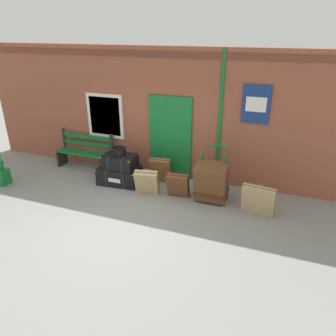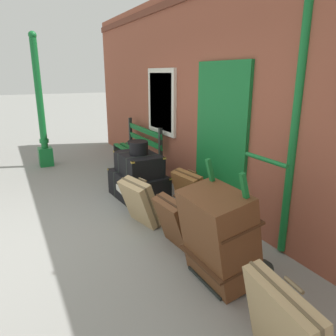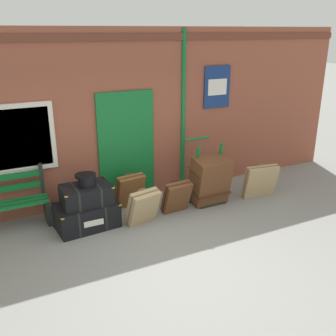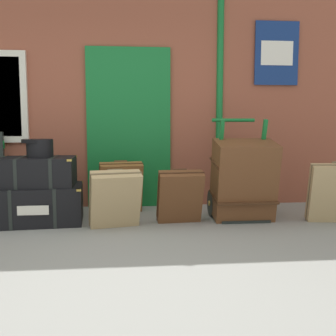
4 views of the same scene
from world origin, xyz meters
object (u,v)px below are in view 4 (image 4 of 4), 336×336
at_px(steamer_trunk_middle, 38,172).
at_px(suitcase_charcoal, 121,187).
at_px(porters_trolley, 239,195).
at_px(large_brown_trunk, 244,180).
at_px(suitcase_oxblood, 180,197).
at_px(round_hatbox, 39,147).
at_px(suitcase_slate, 115,199).
at_px(steamer_trunk_base, 37,204).

distance_m(steamer_trunk_middle, suitcase_charcoal, 1.03).
xyz_separation_m(porters_trolley, large_brown_trunk, (-0.00, -0.18, 0.20)).
bearing_deg(suitcase_charcoal, porters_trolley, -14.12).
bearing_deg(suitcase_oxblood, steamer_trunk_middle, 172.68).
xyz_separation_m(steamer_trunk_middle, suitcase_oxblood, (1.58, -0.20, -0.28)).
distance_m(round_hatbox, suitcase_slate, 1.05).
xyz_separation_m(steamer_trunk_base, suitcase_slate, (0.89, -0.33, 0.11)).
xyz_separation_m(suitcase_oxblood, suitcase_slate, (-0.71, -0.13, 0.01)).
relative_size(steamer_trunk_base, porters_trolley, 0.90).
xyz_separation_m(round_hatbox, porters_trolley, (2.30, 0.05, -0.59)).
bearing_deg(large_brown_trunk, round_hatbox, 176.80).
height_order(suitcase_charcoal, suitcase_slate, suitcase_charcoal).
bearing_deg(large_brown_trunk, suitcase_charcoal, 159.25).
height_order(steamer_trunk_middle, porters_trolley, porters_trolley).
distance_m(steamer_trunk_base, suitcase_oxblood, 1.62).
bearing_deg(suitcase_charcoal, suitcase_oxblood, -42.10).
bearing_deg(porters_trolley, round_hatbox, -178.73).
bearing_deg(steamer_trunk_base, suitcase_oxblood, -7.01).
bearing_deg(suitcase_charcoal, steamer_trunk_middle, -156.46).
xyz_separation_m(suitcase_oxblood, suitcase_charcoal, (-0.67, 0.60, 0.02)).
distance_m(large_brown_trunk, suitcase_slate, 1.48).
height_order(steamer_trunk_base, suitcase_oxblood, suitcase_oxblood).
height_order(round_hatbox, suitcase_oxblood, round_hatbox).
bearing_deg(suitcase_charcoal, steamer_trunk_base, -156.69).
bearing_deg(large_brown_trunk, steamer_trunk_middle, 176.67).
height_order(steamer_trunk_middle, suitcase_slate, steamer_trunk_middle).
xyz_separation_m(steamer_trunk_base, suitcase_oxblood, (1.60, -0.20, 0.09)).
bearing_deg(suitcase_slate, large_brown_trunk, 7.85).
distance_m(steamer_trunk_middle, suitcase_oxblood, 1.62).
relative_size(round_hatbox, suitcase_charcoal, 0.52).
height_order(steamer_trunk_base, suitcase_slate, suitcase_slate).
relative_size(porters_trolley, suitcase_slate, 1.86).
distance_m(steamer_trunk_base, steamer_trunk_middle, 0.37).
bearing_deg(steamer_trunk_middle, porters_trolley, 1.09).
xyz_separation_m(steamer_trunk_middle, suitcase_charcoal, (0.91, 0.40, -0.26)).
distance_m(round_hatbox, suitcase_charcoal, 1.11).
distance_m(porters_trolley, suitcase_slate, 1.51).
distance_m(steamer_trunk_middle, suitcase_slate, 0.96).
distance_m(steamer_trunk_base, porters_trolley, 2.35).
xyz_separation_m(porters_trolley, suitcase_charcoal, (-1.41, 0.35, 0.05)).
relative_size(porters_trolley, suitcase_charcoal, 1.79).
distance_m(large_brown_trunk, suitcase_oxblood, 0.76).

